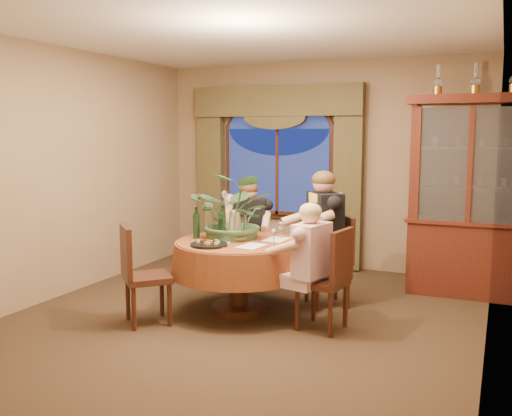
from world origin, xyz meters
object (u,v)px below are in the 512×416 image
at_px(chair_back_right, 327,262).
at_px(chair_front_left, 148,275).
at_px(chair_right, 322,279).
at_px(olive_bowl, 239,239).
at_px(stoneware_vase, 235,224).
at_px(dining_table, 238,277).
at_px(wine_bottle_2, 223,221).
at_px(wine_bottle_3, 209,221).
at_px(person_pink, 311,267).
at_px(china_cabinet, 469,197).
at_px(wine_bottle_1, 196,223).
at_px(chair_back, 249,248).
at_px(oil_lamp_center, 475,79).
at_px(person_scarf, 325,239).
at_px(person_back, 249,235).
at_px(centerpiece_plant, 236,182).
at_px(wine_bottle_0, 222,224).
at_px(oil_lamp_left, 438,80).

distance_m(chair_back_right, chair_front_left, 1.90).
bearing_deg(chair_right, olive_bowl, 91.16).
bearing_deg(stoneware_vase, dining_table, -54.50).
bearing_deg(chair_front_left, wine_bottle_2, 109.65).
bearing_deg(wine_bottle_3, person_pink, -15.92).
relative_size(china_cabinet, wine_bottle_3, 6.86).
xyz_separation_m(chair_right, wine_bottle_1, (-1.40, 0.10, 0.44)).
xyz_separation_m(dining_table, chair_right, (0.94, -0.15, 0.10)).
height_order(chair_back_right, chair_back, same).
xyz_separation_m(chair_back_right, chair_front_left, (-1.43, -1.25, 0.00)).
height_order(china_cabinet, oil_lamp_center, oil_lamp_center).
height_order(chair_back, wine_bottle_3, wine_bottle_3).
xyz_separation_m(oil_lamp_center, wine_bottle_3, (-2.53, -1.48, -1.52)).
bearing_deg(wine_bottle_3, stoneware_vase, 3.70).
xyz_separation_m(chair_back, person_scarf, (1.04, -0.34, 0.25)).
height_order(china_cabinet, person_scarf, china_cabinet).
xyz_separation_m(person_back, stoneware_vase, (0.17, -0.74, 0.25)).
distance_m(person_pink, centerpiece_plant, 1.26).
distance_m(china_cabinet, chair_front_left, 3.65).
height_order(stoneware_vase, wine_bottle_0, wine_bottle_0).
bearing_deg(olive_bowl, person_pink, -14.05).
distance_m(person_pink, wine_bottle_3, 1.36).
bearing_deg(person_back, olive_bowl, 90.65).
bearing_deg(chair_back, chair_right, 121.66).
bearing_deg(centerpiece_plant, china_cabinet, 33.66).
xyz_separation_m(chair_back_right, wine_bottle_3, (-1.18, -0.46, 0.44)).
relative_size(china_cabinet, olive_bowl, 14.24).
relative_size(person_pink, centerpiece_plant, 1.22).
distance_m(dining_table, wine_bottle_1, 0.71).
bearing_deg(wine_bottle_3, person_scarf, 21.08).
height_order(chair_right, person_pink, person_pink).
bearing_deg(chair_back_right, chair_back, 35.92).
xyz_separation_m(oil_lamp_left, wine_bottle_0, (-1.89, -1.65, -1.52)).
height_order(chair_right, chair_front_left, same).
xyz_separation_m(person_pink, person_scarf, (-0.12, 0.81, 0.12)).
distance_m(oil_lamp_left, wine_bottle_3, 3.01).
bearing_deg(olive_bowl, stoneware_vase, 126.08).
bearing_deg(chair_front_left, olive_bowl, 88.25).
height_order(oil_lamp_center, chair_right, oil_lamp_center).
bearing_deg(wine_bottle_3, oil_lamp_center, 30.38).
distance_m(person_back, wine_bottle_0, 0.97).
height_order(oil_lamp_left, chair_front_left, oil_lamp_left).
relative_size(person_pink, wine_bottle_3, 3.68).
distance_m(chair_front_left, centerpiece_plant, 1.31).
height_order(person_pink, olive_bowl, person_pink).
relative_size(chair_right, olive_bowl, 6.04).
bearing_deg(wine_bottle_1, chair_back_right, 27.16).
bearing_deg(chair_back_right, chair_right, 155.20).
height_order(stoneware_vase, wine_bottle_3, wine_bottle_3).
bearing_deg(chair_right, wine_bottle_3, 87.30).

